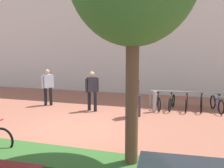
{
  "coord_description": "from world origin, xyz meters",
  "views": [
    {
      "loc": [
        3.31,
        -6.97,
        2.62
      ],
      "look_at": [
        0.72,
        1.79,
        1.31
      ],
      "focal_mm": 38.11,
      "sensor_mm": 36.0,
      "label": 1
    }
  ],
  "objects_px": {
    "bike_rack_cluster": "(186,102)",
    "person_suited_dark": "(135,92)",
    "person_shirt_blue": "(48,85)",
    "bollard_steel": "(155,102)",
    "person_suited_navy": "(92,88)"
  },
  "relations": [
    {
      "from": "bike_rack_cluster",
      "to": "person_suited_dark",
      "type": "xyz_separation_m",
      "value": [
        -1.96,
        -1.74,
        0.64
      ]
    },
    {
      "from": "person_suited_dark",
      "to": "person_shirt_blue",
      "type": "height_order",
      "value": "same"
    },
    {
      "from": "person_suited_dark",
      "to": "bollard_steel",
      "type": "bearing_deg",
      "value": 55.87
    },
    {
      "from": "bollard_steel",
      "to": "person_suited_dark",
      "type": "xyz_separation_m",
      "value": [
        -0.66,
        -0.97,
        0.53
      ]
    },
    {
      "from": "person_suited_navy",
      "to": "person_suited_dark",
      "type": "bearing_deg",
      "value": -11.78
    },
    {
      "from": "bollard_steel",
      "to": "person_shirt_blue",
      "type": "xyz_separation_m",
      "value": [
        -5.02,
        -0.17,
        0.53
      ]
    },
    {
      "from": "bike_rack_cluster",
      "to": "person_shirt_blue",
      "type": "distance_m",
      "value": 6.43
    },
    {
      "from": "bike_rack_cluster",
      "to": "bollard_steel",
      "type": "distance_m",
      "value": 1.52
    },
    {
      "from": "bollard_steel",
      "to": "person_shirt_blue",
      "type": "relative_size",
      "value": 0.52
    },
    {
      "from": "bike_rack_cluster",
      "to": "bollard_steel",
      "type": "relative_size",
      "value": 3.55
    },
    {
      "from": "person_suited_dark",
      "to": "bike_rack_cluster",
      "type": "bearing_deg",
      "value": 41.6
    },
    {
      "from": "person_shirt_blue",
      "to": "person_suited_navy",
      "type": "relative_size",
      "value": 1.0
    },
    {
      "from": "bollard_steel",
      "to": "person_suited_dark",
      "type": "bearing_deg",
      "value": -124.13
    },
    {
      "from": "bollard_steel",
      "to": "person_shirt_blue",
      "type": "distance_m",
      "value": 5.05
    },
    {
      "from": "bollard_steel",
      "to": "person_suited_navy",
      "type": "relative_size",
      "value": 0.52
    }
  ]
}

